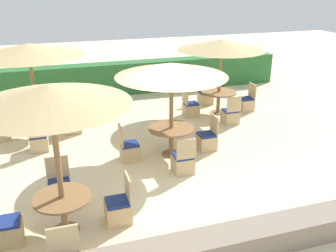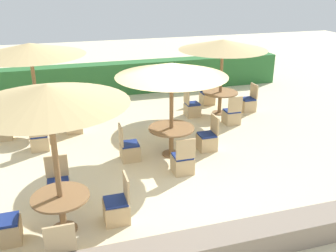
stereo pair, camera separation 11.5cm
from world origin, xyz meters
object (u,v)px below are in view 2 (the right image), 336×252
(patio_chair_front_left_west, at_px, (6,229))
(patio_chair_back_left_north, at_px, (42,116))
(patio_chair_back_left_east, at_px, (75,124))
(patio_chair_front_left_north, at_px, (59,189))
(parasol_center, at_px, (172,70))
(patio_chair_front_left_east, at_px, (117,209))
(patio_chair_back_right_south, at_px, (232,116))
(patio_chair_back_left_south, at_px, (40,141))
(parasol_back_left, at_px, (30,49))
(parasol_back_right, at_px, (223,45))
(round_table_front_left, at_px, (61,204))
(round_table_back_right, at_px, (220,96))
(patio_chair_back_right_east, at_px, (248,103))
(patio_chair_back_right_north, at_px, (207,97))
(patio_chair_center_south, at_px, (183,162))
(patio_chair_back_right_west, at_px, (192,108))
(patio_chair_back_left_west, at_px, (2,130))
(round_table_center, at_px, (171,133))
(patio_chair_center_east, at_px, (207,140))
(patio_chair_center_west, at_px, (129,150))
(parasol_front_left, at_px, (48,95))
(round_table_back_left, at_px, (39,117))

(patio_chair_front_left_west, distance_m, patio_chair_back_left_north, 5.72)
(patio_chair_back_left_east, bearing_deg, patio_chair_front_left_north, 171.31)
(parasol_center, relative_size, patio_chair_front_left_east, 2.93)
(patio_chair_front_left_west, bearing_deg, patio_chair_back_right_south, 122.70)
(parasol_center, distance_m, patio_chair_back_left_south, 4.01)
(patio_chair_back_left_north, bearing_deg, parasol_back_left, 87.50)
(patio_chair_back_left_east, bearing_deg, parasol_back_right, -86.78)
(round_table_front_left, bearing_deg, round_table_back_right, 43.10)
(round_table_front_left, relative_size, parasol_back_left, 0.35)
(patio_chair_back_right_east, distance_m, patio_chair_back_left_south, 6.88)
(patio_chair_back_right_north, height_order, patio_chair_back_right_south, same)
(patio_chair_center_south, height_order, patio_chair_back_right_west, same)
(patio_chair_center_south, xyz_separation_m, patio_chair_front_left_west, (-3.72, -1.44, 0.00))
(parasol_center, distance_m, patio_chair_back_left_west, 5.24)
(round_table_center, height_order, parasol_back_right, parasol_back_right)
(parasol_back_right, xyz_separation_m, round_table_back_right, (0.00, -0.00, -1.69))
(patio_chair_back_left_north, bearing_deg, patio_chair_back_left_south, 88.72)
(patio_chair_back_left_south, bearing_deg, patio_chair_center_south, -35.47)
(patio_chair_back_right_north, bearing_deg, patio_chair_back_left_south, 22.04)
(patio_chair_center_east, height_order, round_table_front_left, patio_chair_center_east)
(parasol_back_right, distance_m, round_table_front_left, 7.46)
(patio_chair_center_west, relative_size, patio_chair_back_left_west, 1.00)
(patio_chair_front_left_north, relative_size, patio_chair_back_left_north, 1.00)
(round_table_back_right, xyz_separation_m, patio_chair_back_right_east, (1.04, -0.05, -0.34))
(parasol_back_right, relative_size, patio_chair_back_left_south, 3.04)
(patio_chair_center_west, bearing_deg, round_table_center, 88.21)
(patio_chair_back_right_west, bearing_deg, patio_chair_front_left_east, -33.77)
(patio_chair_center_west, xyz_separation_m, patio_chair_back_left_south, (-2.15, 1.25, 0.00))
(patio_chair_center_east, relative_size, patio_chair_back_right_west, 1.00)
(round_table_center, distance_m, parasol_back_left, 4.39)
(patio_chair_front_left_west, distance_m, patio_chair_front_left_north, 1.41)
(patio_chair_back_right_west, xyz_separation_m, patio_chair_front_left_west, (-5.26, -5.01, 0.00))
(patio_chair_back_right_west, relative_size, round_table_front_left, 0.91)
(patio_chair_back_right_north, relative_size, round_table_front_left, 0.91)
(round_table_back_right, relative_size, patio_chair_back_right_north, 1.25)
(parasol_front_left, distance_m, round_table_back_left, 5.12)
(patio_chair_center_west, relative_size, patio_chair_front_left_west, 1.00)
(patio_chair_back_right_west, xyz_separation_m, round_table_front_left, (-4.31, -4.97, 0.29))
(patio_chair_center_south, relative_size, patio_chair_back_right_north, 1.00)
(patio_chair_back_left_west, bearing_deg, parasol_front_left, 17.19)
(parasol_back_left, xyz_separation_m, patio_chair_back_left_south, (-0.00, -1.00, -2.23))
(round_table_center, height_order, patio_chair_back_right_north, patio_chair_back_right_north)
(round_table_back_left, xyz_separation_m, patio_chair_back_left_north, (0.04, 0.96, -0.31))
(patio_chair_back_right_east, bearing_deg, patio_chair_back_right_west, 88.11)
(patio_chair_center_south, height_order, parasol_front_left, parasol_front_left)
(parasol_center, xyz_separation_m, patio_chair_front_left_east, (-1.82, -2.41, -1.97))
(patio_chair_back_right_east, distance_m, patio_chair_front_left_north, 7.45)
(parasol_center, relative_size, patio_chair_back_right_east, 2.93)
(round_table_back_right, bearing_deg, parasol_back_right, 135.00)
(round_table_back_right, bearing_deg, patio_chair_back_right_west, 179.17)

